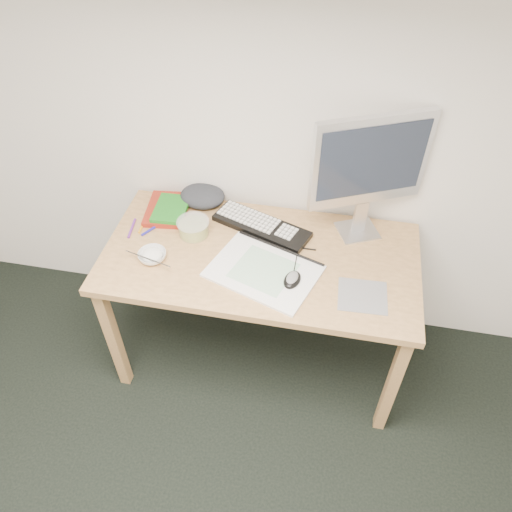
{
  "coord_description": "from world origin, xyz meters",
  "views": [
    {
      "loc": [
        0.52,
        -0.12,
        2.3
      ],
      "look_at": [
        0.23,
        1.34,
        0.83
      ],
      "focal_mm": 35.0,
      "sensor_mm": 36.0,
      "label": 1
    }
  ],
  "objects": [
    {
      "name": "pencil_pink",
      "position": [
        0.21,
        1.45,
        0.75
      ],
      "size": [
        0.17,
        0.01,
        0.01
      ],
      "primitive_type": "cylinder",
      "rotation": [
        0.0,
        1.57,
        -0.0
      ],
      "color": "#CB6598",
      "rests_on": "desk"
    },
    {
      "name": "sketchpad",
      "position": [
        0.27,
        1.33,
        0.76
      ],
      "size": [
        0.53,
        0.45,
        0.01
      ],
      "primitive_type": "cube",
      "rotation": [
        0.0,
        0.0,
        -0.34
      ],
      "color": "white",
      "rests_on": "desk"
    },
    {
      "name": "rice_bowl",
      "position": [
        -0.22,
        1.31,
        0.77
      ],
      "size": [
        0.13,
        0.13,
        0.04
      ],
      "primitive_type": "imported",
      "rotation": [
        0.0,
        0.0,
        -0.03
      ],
      "color": "silver",
      "rests_on": "desk"
    },
    {
      "name": "desk",
      "position": [
        0.24,
        1.43,
        0.67
      ],
      "size": [
        1.4,
        0.7,
        0.75
      ],
      "color": "tan",
      "rests_on": "ground"
    },
    {
      "name": "keyboard",
      "position": [
        0.21,
        1.61,
        0.76
      ],
      "size": [
        0.49,
        0.3,
        0.03
      ],
      "primitive_type": "cube",
      "rotation": [
        0.0,
        0.0,
        -0.36
      ],
      "color": "black",
      "rests_on": "desk"
    },
    {
      "name": "cloth_lump",
      "position": [
        -0.11,
        1.75,
        0.79
      ],
      "size": [
        0.22,
        0.2,
        0.08
      ],
      "primitive_type": "ellipsoid",
      "rotation": [
        0.0,
        0.0,
        -0.28
      ],
      "color": "#272B2F",
      "rests_on": "desk"
    },
    {
      "name": "book_red",
      "position": [
        -0.26,
        1.64,
        0.76
      ],
      "size": [
        0.22,
        0.28,
        0.03
      ],
      "primitive_type": "cube",
      "rotation": [
        0.0,
        0.0,
        0.11
      ],
      "color": "maroon",
      "rests_on": "desk"
    },
    {
      "name": "marker_orange",
      "position": [
        -0.35,
        1.52,
        0.76
      ],
      "size": [
        0.02,
        0.12,
        0.01
      ],
      "primitive_type": "cylinder",
      "rotation": [
        0.0,
        1.57,
        1.63
      ],
      "color": "orange",
      "rests_on": "desk"
    },
    {
      "name": "mousepad",
      "position": [
        0.69,
        1.27,
        0.75
      ],
      "size": [
        0.21,
        0.19,
        0.0
      ],
      "primitive_type": "cube",
      "rotation": [
        0.0,
        0.0,
        0.04
      ],
      "color": "slate",
      "rests_on": "desk"
    },
    {
      "name": "marker_blue",
      "position": [
        -0.29,
        1.5,
        0.76
      ],
      "size": [
        0.08,
        0.11,
        0.01
      ],
      "primitive_type": "cylinder",
      "rotation": [
        0.0,
        1.57,
        1.02
      ],
      "color": "#201D9E",
      "rests_on": "desk"
    },
    {
      "name": "pencil_tan",
      "position": [
        0.31,
        1.48,
        0.75
      ],
      "size": [
        0.17,
        0.11,
        0.01
      ],
      "primitive_type": "cylinder",
      "rotation": [
        0.0,
        1.57,
        -0.58
      ],
      "color": "tan",
      "rests_on": "desk"
    },
    {
      "name": "fruit_tub",
      "position": [
        -0.09,
        1.51,
        0.79
      ],
      "size": [
        0.19,
        0.19,
        0.07
      ],
      "primitive_type": "cylinder",
      "rotation": [
        0.0,
        0.0,
        0.33
      ],
      "color": "gold",
      "rests_on": "desk"
    },
    {
      "name": "mouse",
      "position": [
        0.4,
        1.29,
        0.78
      ],
      "size": [
        0.09,
        0.12,
        0.04
      ],
      "primitive_type": "ellipsoid",
      "rotation": [
        0.0,
        0.0,
        -0.23
      ],
      "color": "black",
      "rests_on": "sketchpad"
    },
    {
      "name": "marker_purple",
      "position": [
        -0.39,
        1.49,
        0.76
      ],
      "size": [
        0.03,
        0.13,
        0.01
      ],
      "primitive_type": "cylinder",
      "rotation": [
        0.0,
        1.57,
        1.69
      ],
      "color": "#652792",
      "rests_on": "desk"
    },
    {
      "name": "book_green",
      "position": [
        -0.24,
        1.63,
        0.79
      ],
      "size": [
        0.16,
        0.22,
        0.02
      ],
      "primitive_type": "cube",
      "rotation": [
        0.0,
        0.0,
        0.05
      ],
      "color": "#1C701C",
      "rests_on": "book_red"
    },
    {
      "name": "monitor",
      "position": [
        0.65,
        1.67,
        1.12
      ],
      "size": [
        0.48,
        0.25,
        0.59
      ],
      "rotation": [
        0.0,
        0.0,
        0.44
      ],
      "color": "silver",
      "rests_on": "desk"
    },
    {
      "name": "pencil_black",
      "position": [
        0.38,
        1.51,
        0.75
      ],
      "size": [
        0.19,
        0.01,
        0.01
      ],
      "primitive_type": "cylinder",
      "rotation": [
        0.0,
        1.57,
        0.01
      ],
      "color": "black",
      "rests_on": "desk"
    },
    {
      "name": "chopsticks",
      "position": [
        -0.23,
        1.28,
        0.79
      ],
      "size": [
        0.22,
        0.07,
        0.02
      ],
      "primitive_type": "cylinder",
      "rotation": [
        0.0,
        1.57,
        -0.25
      ],
      "color": "#AAAAAC",
      "rests_on": "rice_bowl"
    }
  ]
}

